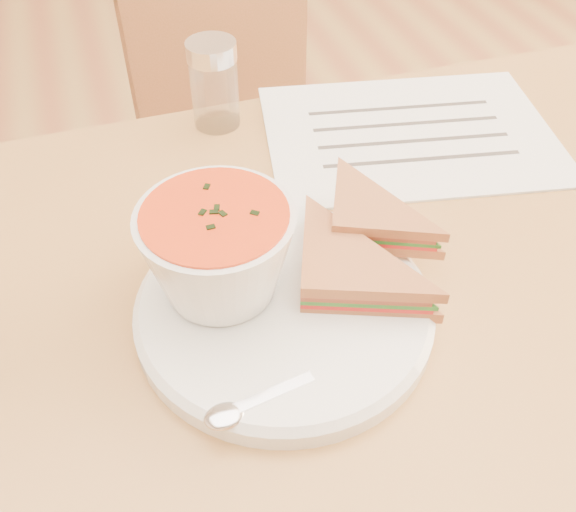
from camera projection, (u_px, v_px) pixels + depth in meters
name	position (u px, v px, depth m)	size (l,w,h in m)	color
dining_table	(337.00, 495.00, 0.82)	(1.00, 0.70, 0.75)	brown
chair_far	(264.00, 184.00, 1.23)	(0.36, 0.36, 0.80)	brown
plate	(284.00, 310.00, 0.54)	(0.25, 0.25, 0.02)	white
soup_bowl	(219.00, 256.00, 0.51)	(0.13, 0.13, 0.09)	white
sandwich_half_a	(300.00, 303.00, 0.51)	(0.12, 0.12, 0.04)	#AC673C
sandwich_half_b	(331.00, 239.00, 0.55)	(0.10, 0.10, 0.03)	#AC673C
spoon	(280.00, 391.00, 0.47)	(0.15, 0.03, 0.01)	silver
paper_menu	(410.00, 133.00, 0.74)	(0.33, 0.24, 0.00)	white
condiment_shaker	(214.00, 85.00, 0.72)	(0.06, 0.06, 0.10)	silver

